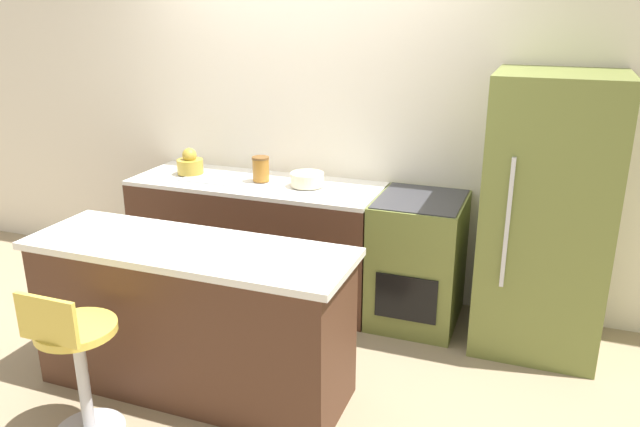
{
  "coord_description": "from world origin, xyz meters",
  "views": [
    {
      "loc": [
        1.7,
        -3.58,
        2.13
      ],
      "look_at": [
        0.46,
        -0.28,
        0.93
      ],
      "focal_mm": 35.0,
      "sensor_mm": 36.0,
      "label": 1
    }
  ],
  "objects": [
    {
      "name": "wall_back",
      "position": [
        0.0,
        0.71,
        1.3
      ],
      "size": [
        8.0,
        0.06,
        2.6
      ],
      "color": "silver",
      "rests_on": "ground_plane"
    },
    {
      "name": "mixing_bowl",
      "position": [
        0.13,
        0.36,
        0.94
      ],
      "size": [
        0.24,
        0.24,
        0.09
      ],
      "color": "beige",
      "rests_on": "back_counter"
    },
    {
      "name": "stool_chair",
      "position": [
        -0.37,
        -1.5,
        0.44
      ],
      "size": [
        0.4,
        0.4,
        0.86
      ],
      "color": "#B7B7BC",
      "rests_on": "ground_plane"
    },
    {
      "name": "kettle",
      "position": [
        -0.83,
        0.36,
        0.96
      ],
      "size": [
        0.2,
        0.2,
        0.2
      ],
      "color": "#B29333",
      "rests_on": "back_counter"
    },
    {
      "name": "oven_range",
      "position": [
        0.95,
        0.35,
        0.44
      ],
      "size": [
        0.58,
        0.67,
        0.89
      ],
      "color": "olive",
      "rests_on": "ground_plane"
    },
    {
      "name": "canister_jar",
      "position": [
        -0.24,
        0.36,
        0.98
      ],
      "size": [
        0.13,
        0.13,
        0.18
      ],
      "color": "#9E6623",
      "rests_on": "back_counter"
    },
    {
      "name": "refrigerator",
      "position": [
        1.74,
        0.32,
        0.87
      ],
      "size": [
        0.75,
        0.74,
        1.75
      ],
      "color": "olive",
      "rests_on": "ground_plane"
    },
    {
      "name": "back_counter",
      "position": [
        -0.28,
        0.35,
        0.44
      ],
      "size": [
        1.85,
        0.66,
        0.89
      ],
      "color": "#4C2D1E",
      "rests_on": "ground_plane"
    },
    {
      "name": "ground_plane",
      "position": [
        0.0,
        0.0,
        0.0
      ],
      "size": [
        14.0,
        14.0,
        0.0
      ],
      "primitive_type": "plane",
      "color": "#998466"
    },
    {
      "name": "kitchen_island",
      "position": [
        -0.07,
        -0.91,
        0.44
      ],
      "size": [
        1.83,
        0.61,
        0.88
      ],
      "color": "#4C2D1E",
      "rests_on": "ground_plane"
    }
  ]
}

